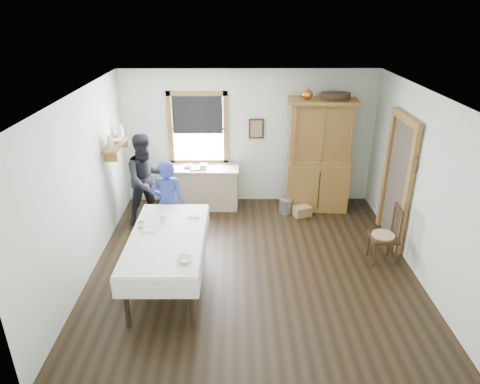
{
  "coord_description": "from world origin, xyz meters",
  "views": [
    {
      "loc": [
        -0.25,
        -5.75,
        3.84
      ],
      "look_at": [
        -0.19,
        0.3,
        1.15
      ],
      "focal_mm": 32.0,
      "sensor_mm": 36.0,
      "label": 1
    }
  ],
  "objects_px": {
    "china_hutch": "(319,156)",
    "spindle_chair": "(384,235)",
    "pail": "(286,206)",
    "wicker_basket": "(302,211)",
    "work_counter": "(202,187)",
    "figure_dark": "(147,183)",
    "woman_blue": "(168,206)",
    "dining_table": "(169,260)"
  },
  "relations": [
    {
      "from": "pail",
      "to": "woman_blue",
      "type": "bearing_deg",
      "value": -151.02
    },
    {
      "from": "spindle_chair",
      "to": "wicker_basket",
      "type": "relative_size",
      "value": 2.98
    },
    {
      "from": "pail",
      "to": "figure_dark",
      "type": "relative_size",
      "value": 0.18
    },
    {
      "from": "work_counter",
      "to": "wicker_basket",
      "type": "bearing_deg",
      "value": -10.11
    },
    {
      "from": "spindle_chair",
      "to": "woman_blue",
      "type": "distance_m",
      "value": 3.52
    },
    {
      "from": "china_hutch",
      "to": "figure_dark",
      "type": "xyz_separation_m",
      "value": [
        -3.25,
        -0.58,
        -0.31
      ]
    },
    {
      "from": "work_counter",
      "to": "wicker_basket",
      "type": "distance_m",
      "value": 2.05
    },
    {
      "from": "dining_table",
      "to": "pail",
      "type": "xyz_separation_m",
      "value": [
        1.96,
        2.34,
        -0.27
      ]
    },
    {
      "from": "wicker_basket",
      "to": "china_hutch",
      "type": "bearing_deg",
      "value": 49.97
    },
    {
      "from": "dining_table",
      "to": "wicker_basket",
      "type": "height_order",
      "value": "dining_table"
    },
    {
      "from": "work_counter",
      "to": "dining_table",
      "type": "xyz_separation_m",
      "value": [
        -0.3,
        -2.63,
        -0.01
      ]
    },
    {
      "from": "work_counter",
      "to": "pail",
      "type": "distance_m",
      "value": 1.72
    },
    {
      "from": "work_counter",
      "to": "pail",
      "type": "height_order",
      "value": "work_counter"
    },
    {
      "from": "work_counter",
      "to": "figure_dark",
      "type": "distance_m",
      "value": 1.2
    },
    {
      "from": "figure_dark",
      "to": "wicker_basket",
      "type": "bearing_deg",
      "value": -27.9
    },
    {
      "from": "woman_blue",
      "to": "figure_dark",
      "type": "xyz_separation_m",
      "value": [
        -0.5,
        0.83,
        0.09
      ]
    },
    {
      "from": "work_counter",
      "to": "woman_blue",
      "type": "relative_size",
      "value": 1.05
    },
    {
      "from": "work_counter",
      "to": "figure_dark",
      "type": "relative_size",
      "value": 0.93
    },
    {
      "from": "spindle_chair",
      "to": "figure_dark",
      "type": "distance_m",
      "value": 4.22
    },
    {
      "from": "china_hutch",
      "to": "dining_table",
      "type": "relative_size",
      "value": 1.07
    },
    {
      "from": "dining_table",
      "to": "figure_dark",
      "type": "xyz_separation_m",
      "value": [
        -0.65,
        2.0,
        0.38
      ]
    },
    {
      "from": "pail",
      "to": "work_counter",
      "type": "bearing_deg",
      "value": 170.19
    },
    {
      "from": "china_hutch",
      "to": "woman_blue",
      "type": "relative_size",
      "value": 1.56
    },
    {
      "from": "work_counter",
      "to": "china_hutch",
      "type": "height_order",
      "value": "china_hutch"
    },
    {
      "from": "china_hutch",
      "to": "wicker_basket",
      "type": "bearing_deg",
      "value": -125.21
    },
    {
      "from": "spindle_chair",
      "to": "figure_dark",
      "type": "height_order",
      "value": "figure_dark"
    },
    {
      "from": "wicker_basket",
      "to": "figure_dark",
      "type": "relative_size",
      "value": 0.21
    },
    {
      "from": "china_hutch",
      "to": "dining_table",
      "type": "xyz_separation_m",
      "value": [
        -2.59,
        -2.58,
        -0.69
      ]
    },
    {
      "from": "woman_blue",
      "to": "pail",
      "type": "bearing_deg",
      "value": -157.85
    },
    {
      "from": "pail",
      "to": "woman_blue",
      "type": "height_order",
      "value": "woman_blue"
    },
    {
      "from": "woman_blue",
      "to": "figure_dark",
      "type": "bearing_deg",
      "value": -65.74
    },
    {
      "from": "china_hutch",
      "to": "wicker_basket",
      "type": "height_order",
      "value": "china_hutch"
    },
    {
      "from": "china_hutch",
      "to": "figure_dark",
      "type": "height_order",
      "value": "china_hutch"
    },
    {
      "from": "spindle_chair",
      "to": "wicker_basket",
      "type": "xyz_separation_m",
      "value": [
        -1.04,
        1.63,
        -0.39
      ]
    },
    {
      "from": "china_hutch",
      "to": "spindle_chair",
      "type": "height_order",
      "value": "china_hutch"
    },
    {
      "from": "work_counter",
      "to": "pail",
      "type": "xyz_separation_m",
      "value": [
        1.67,
        -0.29,
        -0.28
      ]
    },
    {
      "from": "pail",
      "to": "china_hutch",
      "type": "bearing_deg",
      "value": 20.73
    },
    {
      "from": "wicker_basket",
      "to": "woman_blue",
      "type": "relative_size",
      "value": 0.23
    },
    {
      "from": "pail",
      "to": "wicker_basket",
      "type": "bearing_deg",
      "value": -24.95
    },
    {
      "from": "woman_blue",
      "to": "figure_dark",
      "type": "height_order",
      "value": "figure_dark"
    },
    {
      "from": "pail",
      "to": "woman_blue",
      "type": "relative_size",
      "value": 0.2
    },
    {
      "from": "spindle_chair",
      "to": "pail",
      "type": "height_order",
      "value": "spindle_chair"
    }
  ]
}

